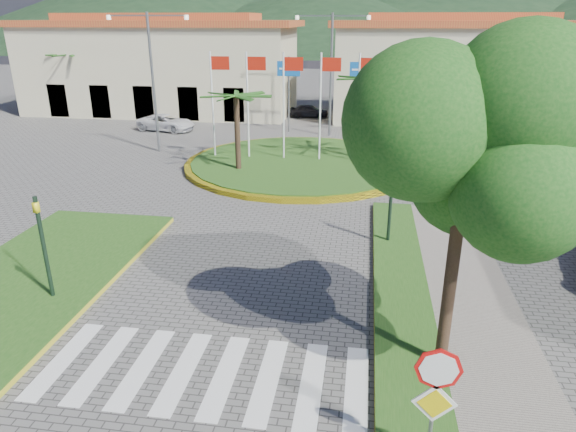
# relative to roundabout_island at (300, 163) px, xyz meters

# --- Properties ---
(median_left) EXTENTS (5.00, 14.00, 0.18)m
(median_left) POSITION_rel_roundabout_island_xyz_m (-6.50, -16.00, -0.08)
(median_left) COLOR #1F4D16
(median_left) RESTS_ON ground
(crosswalk) EXTENTS (8.00, 3.00, 0.01)m
(crosswalk) POSITION_rel_roundabout_island_xyz_m (-0.00, -18.00, -0.17)
(crosswalk) COLOR silver
(crosswalk) RESTS_ON ground
(roundabout_island) EXTENTS (12.70, 12.70, 6.00)m
(roundabout_island) POSITION_rel_roundabout_island_xyz_m (0.00, 0.00, 0.00)
(roundabout_island) COLOR yellow
(roundabout_island) RESTS_ON ground
(stop_sign) EXTENTS (0.80, 0.11, 2.65)m
(stop_sign) POSITION_rel_roundabout_island_xyz_m (4.90, -20.04, 1.62)
(stop_sign) COLOR slate
(stop_sign) RESTS_ON ground
(deciduous_tree) EXTENTS (3.60, 3.60, 6.80)m
(deciduous_tree) POSITION_rel_roundabout_island_xyz_m (5.50, -17.00, 5.00)
(deciduous_tree) COLOR black
(deciduous_tree) RESTS_ON ground
(traffic_light_left) EXTENTS (0.15, 0.18, 3.20)m
(traffic_light_left) POSITION_rel_roundabout_island_xyz_m (-5.20, -15.50, 1.77)
(traffic_light_left) COLOR black
(traffic_light_left) RESTS_ON ground
(traffic_light_right) EXTENTS (0.15, 0.18, 3.20)m
(traffic_light_right) POSITION_rel_roundabout_island_xyz_m (4.50, -10.00, 1.77)
(traffic_light_right) COLOR black
(traffic_light_right) RESTS_ON ground
(traffic_light_far) EXTENTS (0.18, 0.15, 3.20)m
(traffic_light_far) POSITION_rel_roundabout_island_xyz_m (8.00, 4.00, 1.77)
(traffic_light_far) COLOR black
(traffic_light_far) RESTS_ON ground
(direction_sign_west) EXTENTS (1.60, 0.14, 5.20)m
(direction_sign_west) POSITION_rel_roundabout_island_xyz_m (-2.00, 8.97, 3.36)
(direction_sign_west) COLOR slate
(direction_sign_west) RESTS_ON ground
(direction_sign_east) EXTENTS (1.60, 0.14, 5.20)m
(direction_sign_east) POSITION_rel_roundabout_island_xyz_m (3.00, 8.97, 3.36)
(direction_sign_east) COLOR slate
(direction_sign_east) RESTS_ON ground
(street_lamp_centre) EXTENTS (4.80, 0.16, 8.00)m
(street_lamp_centre) POSITION_rel_roundabout_island_xyz_m (1.00, 8.00, 4.32)
(street_lamp_centre) COLOR slate
(street_lamp_centre) RESTS_ON ground
(street_lamp_west) EXTENTS (4.80, 0.16, 8.00)m
(street_lamp_west) POSITION_rel_roundabout_island_xyz_m (-9.00, 2.00, 4.32)
(street_lamp_west) COLOR slate
(street_lamp_west) RESTS_ON ground
(building_left) EXTENTS (23.32, 9.54, 8.05)m
(building_left) POSITION_rel_roundabout_island_xyz_m (-14.00, 16.00, 3.73)
(building_left) COLOR beige
(building_left) RESTS_ON ground
(building_right) EXTENTS (19.08, 9.54, 8.05)m
(building_right) POSITION_rel_roundabout_island_xyz_m (10.00, 16.00, 3.73)
(building_right) COLOR beige
(building_right) RESTS_ON ground
(hill_far_west) EXTENTS (140.00, 140.00, 22.00)m
(hill_far_west) POSITION_rel_roundabout_island_xyz_m (-55.00, 118.00, 10.83)
(hill_far_west) COLOR black
(hill_far_west) RESTS_ON ground
(hill_near_back) EXTENTS (110.00, 110.00, 16.00)m
(hill_near_back) POSITION_rel_roundabout_island_xyz_m (-10.00, 108.00, 7.83)
(hill_near_back) COLOR black
(hill_near_back) RESTS_ON ground
(white_van) EXTENTS (4.53, 2.78, 1.17)m
(white_van) POSITION_rel_roundabout_island_xyz_m (-10.85, 8.00, 0.41)
(white_van) COLOR silver
(white_van) RESTS_ON ground
(car_dark_a) EXTENTS (3.15, 1.33, 1.06)m
(car_dark_a) POSITION_rel_roundabout_island_xyz_m (-1.20, 14.92, 0.36)
(car_dark_a) COLOR black
(car_dark_a) RESTS_ON ground
(car_dark_b) EXTENTS (4.29, 2.88, 1.34)m
(car_dark_b) POSITION_rel_roundabout_island_xyz_m (6.81, 14.27, 0.50)
(car_dark_b) COLOR black
(car_dark_b) RESTS_ON ground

